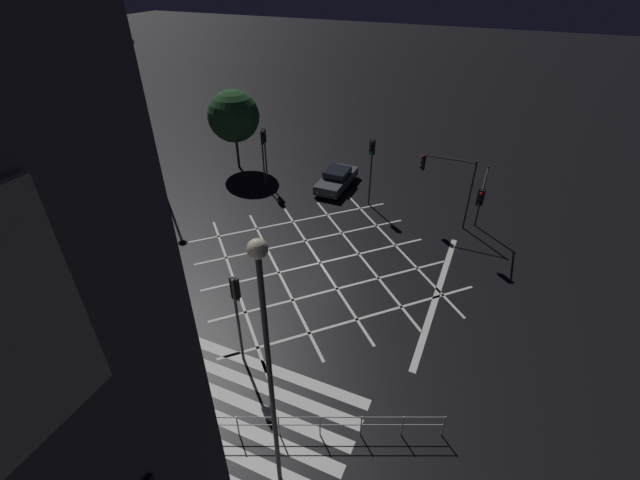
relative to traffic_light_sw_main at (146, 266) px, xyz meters
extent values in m
plane|color=black|center=(5.31, 6.66, -2.77)|extent=(200.00, 200.00, 0.00)
cube|color=silver|center=(5.31, -0.75, -2.77)|extent=(10.56, 0.50, 0.01)
cube|color=silver|center=(5.31, -1.65, -2.77)|extent=(10.56, 0.50, 0.01)
cube|color=silver|center=(5.31, -2.55, -2.77)|extent=(10.56, 0.50, 0.01)
cube|color=silver|center=(5.31, -3.45, -2.77)|extent=(10.56, 0.50, 0.01)
cube|color=silver|center=(5.31, -4.35, -2.77)|extent=(10.56, 0.50, 0.01)
cube|color=silver|center=(5.31, -5.25, -2.77)|extent=(10.56, 0.50, 0.01)
cube|color=silver|center=(8.63, 3.34, -2.77)|extent=(9.23, 9.23, 0.01)
cube|color=silver|center=(1.99, 3.34, -2.77)|extent=(9.23, 9.23, 0.01)
cube|color=silver|center=(6.97, 5.00, -2.77)|extent=(9.23, 9.23, 0.01)
cube|color=silver|center=(3.65, 5.00, -2.77)|extent=(9.23, 9.23, 0.01)
cube|color=silver|center=(5.31, 6.66, -2.77)|extent=(9.23, 9.23, 0.01)
cube|color=silver|center=(5.31, 6.66, -2.77)|extent=(9.23, 9.23, 0.01)
cube|color=silver|center=(3.65, 8.32, -2.77)|extent=(9.23, 9.23, 0.01)
cube|color=silver|center=(6.97, 8.32, -2.77)|extent=(9.23, 9.23, 0.01)
cube|color=silver|center=(1.99, 9.98, -2.77)|extent=(9.23, 9.23, 0.01)
cube|color=silver|center=(8.63, 9.98, -2.77)|extent=(9.23, 9.23, 0.01)
cube|color=silver|center=(11.68, 6.66, -2.77)|extent=(0.30, 10.56, 0.01)
cylinder|color=#2D2D30|center=(-1.19, 0.00, -0.88)|extent=(0.11, 0.11, 3.78)
cylinder|color=#2D2D30|center=(-0.17, 0.00, 0.86)|extent=(2.05, 0.09, 0.09)
cube|color=black|center=(0.86, 0.00, 0.41)|extent=(0.16, 0.28, 0.90)
sphere|color=black|center=(0.97, 0.00, 0.71)|extent=(0.18, 0.18, 0.18)
sphere|color=orange|center=(0.97, 0.00, 0.41)|extent=(0.18, 0.18, 0.18)
sphere|color=black|center=(0.97, 0.00, 0.11)|extent=(0.18, 0.18, 0.18)
cube|color=black|center=(0.77, 0.00, 0.41)|extent=(0.02, 0.36, 0.98)
cylinder|color=#2D2D30|center=(-2.12, 13.66, -0.68)|extent=(0.11, 0.11, 4.19)
cube|color=black|center=(-1.99, 13.66, 0.91)|extent=(0.16, 0.28, 0.90)
sphere|color=black|center=(-1.88, 13.66, 1.21)|extent=(0.18, 0.18, 0.18)
sphere|color=black|center=(-1.88, 13.66, 0.91)|extent=(0.18, 0.18, 0.18)
sphere|color=green|center=(-1.88, 13.66, 0.61)|extent=(0.18, 0.18, 0.18)
cube|color=black|center=(-2.08, 13.66, 0.91)|extent=(0.02, 0.36, 0.98)
cylinder|color=#2D2D30|center=(5.09, -0.75, -0.66)|extent=(0.11, 0.11, 4.23)
cube|color=black|center=(5.09, -0.62, 0.96)|extent=(0.28, 0.16, 0.90)
sphere|color=red|center=(5.09, -0.51, 1.26)|extent=(0.18, 0.18, 0.18)
sphere|color=black|center=(5.09, -0.51, 0.96)|extent=(0.18, 0.18, 0.18)
sphere|color=black|center=(5.09, -0.51, 0.66)|extent=(0.18, 0.18, 0.18)
cube|color=black|center=(5.09, -0.71, 0.96)|extent=(0.36, 0.02, 0.98)
cylinder|color=#2D2D30|center=(-2.27, 14.25, -0.72)|extent=(0.11, 0.11, 4.11)
cube|color=black|center=(-2.27, 14.12, 0.84)|extent=(0.28, 0.16, 0.90)
sphere|color=black|center=(-2.27, 14.01, 1.14)|extent=(0.18, 0.18, 0.18)
sphere|color=black|center=(-2.27, 14.01, 0.84)|extent=(0.18, 0.18, 0.18)
sphere|color=green|center=(-2.27, 14.01, 0.54)|extent=(0.18, 0.18, 0.18)
cube|color=black|center=(-2.27, 14.21, 0.84)|extent=(0.36, 0.02, 0.98)
cylinder|color=#2D2D30|center=(12.57, 14.11, -0.78)|extent=(0.11, 0.11, 3.99)
cylinder|color=#2D2D30|center=(12.57, 12.63, 1.06)|extent=(0.09, 2.97, 0.09)
cube|color=black|center=(12.57, 11.14, 0.61)|extent=(0.28, 0.16, 0.90)
sphere|color=red|center=(12.57, 11.03, 0.91)|extent=(0.18, 0.18, 0.18)
sphere|color=black|center=(12.57, 11.03, 0.61)|extent=(0.18, 0.18, 0.18)
sphere|color=black|center=(12.57, 11.03, 0.31)|extent=(0.18, 0.18, 0.18)
cube|color=black|center=(12.57, 11.23, 0.61)|extent=(0.36, 0.02, 0.98)
cylinder|color=#2D2D30|center=(11.93, 13.52, -0.56)|extent=(0.11, 0.11, 4.44)
cylinder|color=#2D2D30|center=(10.45, 13.52, 1.51)|extent=(2.95, 0.09, 0.09)
cube|color=black|center=(8.97, 13.52, 1.06)|extent=(0.16, 0.28, 0.90)
sphere|color=red|center=(8.86, 13.52, 1.36)|extent=(0.18, 0.18, 0.18)
sphere|color=black|center=(8.86, 13.52, 1.06)|extent=(0.18, 0.18, 0.18)
sphere|color=black|center=(8.86, 13.52, 0.76)|extent=(0.18, 0.18, 0.18)
cube|color=black|center=(9.06, 13.52, 1.06)|extent=(0.02, 0.36, 0.98)
cylinder|color=#2D2D30|center=(5.65, 14.04, -0.48)|extent=(0.11, 0.11, 4.59)
cube|color=black|center=(5.65, 13.90, 1.32)|extent=(0.28, 0.16, 0.90)
sphere|color=black|center=(5.65, 13.79, 1.62)|extent=(0.18, 0.18, 0.18)
sphere|color=black|center=(5.65, 13.79, 1.32)|extent=(0.18, 0.18, 0.18)
sphere|color=green|center=(5.65, 13.79, 1.02)|extent=(0.18, 0.18, 0.18)
cube|color=black|center=(5.65, 13.99, 1.32)|extent=(0.36, 0.02, 0.98)
cylinder|color=#2D2D30|center=(-2.32, -0.41, -0.84)|extent=(0.11, 0.11, 3.86)
cube|color=black|center=(-2.32, -0.27, 0.59)|extent=(0.28, 0.16, 0.90)
sphere|color=black|center=(-2.32, -0.16, 0.89)|extent=(0.18, 0.18, 0.18)
sphere|color=orange|center=(-2.32, -0.16, 0.59)|extent=(0.18, 0.18, 0.18)
sphere|color=black|center=(-2.32, -0.16, 0.29)|extent=(0.18, 0.18, 0.18)
cube|color=black|center=(-2.32, -0.36, 0.59)|extent=(0.36, 0.02, 0.98)
cylinder|color=#2D2D30|center=(8.79, -4.46, 1.65)|extent=(0.14, 0.14, 8.84)
sphere|color=#F4EAC6|center=(8.79, -4.46, 6.20)|extent=(0.45, 0.45, 0.45)
cylinder|color=#2D2D30|center=(-8.90, 10.53, 2.00)|extent=(0.14, 0.14, 9.54)
sphere|color=#F4EAC6|center=(-8.90, 10.53, 6.92)|extent=(0.51, 0.51, 0.51)
cylinder|color=#473323|center=(-4.08, -2.65, -1.16)|extent=(0.27, 0.27, 3.23)
sphere|color=#235128|center=(-4.08, -2.65, 1.82)|extent=(3.65, 3.65, 3.65)
cylinder|color=#473323|center=(-5.71, 15.77, -1.45)|extent=(0.20, 0.20, 2.64)
sphere|color=#235128|center=(-5.71, 15.77, 1.31)|extent=(3.84, 3.84, 3.84)
cube|color=#474C51|center=(2.67, 15.67, -2.27)|extent=(1.76, 4.42, 0.63)
cube|color=black|center=(2.67, 15.78, -1.72)|extent=(1.55, 1.86, 0.47)
sphere|color=white|center=(3.21, 13.51, -2.32)|extent=(0.16, 0.16, 0.16)
sphere|color=white|center=(2.12, 13.51, -2.32)|extent=(0.16, 0.16, 0.16)
cylinder|color=black|center=(3.43, 14.30, -2.47)|extent=(0.20, 0.62, 0.62)
cylinder|color=black|center=(1.91, 14.30, -2.47)|extent=(0.20, 0.62, 0.62)
cylinder|color=black|center=(3.43, 17.04, -2.47)|extent=(0.20, 0.62, 0.62)
cylinder|color=black|center=(1.91, 17.04, -2.47)|extent=(0.20, 0.62, 0.62)
cylinder|color=#B7B7BC|center=(5.47, -4.27, -2.25)|extent=(0.05, 0.05, 1.05)
cylinder|color=#B7B7BC|center=(6.77, -3.70, -2.25)|extent=(0.05, 0.05, 1.05)
cylinder|color=#B7B7BC|center=(8.06, -3.13, -2.25)|extent=(0.05, 0.05, 1.05)
cylinder|color=#B7B7BC|center=(9.36, -2.57, -2.25)|extent=(0.05, 0.05, 1.05)
cylinder|color=#B7B7BC|center=(10.65, -2.00, -2.25)|extent=(0.05, 0.05, 1.05)
cylinder|color=#B7B7BC|center=(11.95, -1.43, -2.25)|extent=(0.05, 0.05, 1.05)
cylinder|color=#B7B7BC|center=(13.24, -0.86, -2.25)|extent=(0.05, 0.05, 1.05)
cylinder|color=#B7B7BC|center=(9.36, -2.57, -1.76)|extent=(7.78, 3.44, 0.04)
cylinder|color=#B7B7BC|center=(9.36, -2.57, -2.20)|extent=(7.78, 3.44, 0.04)
camera|label=1|loc=(12.85, -10.52, 11.19)|focal=24.00mm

